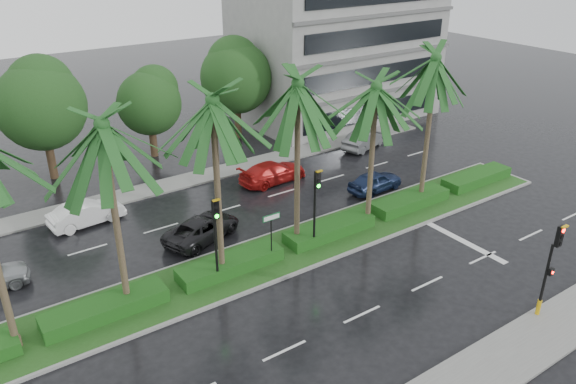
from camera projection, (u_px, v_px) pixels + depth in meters
ground at (294, 262)px, 27.58m from camera, size 120.00×120.00×0.00m
far_sidewalk at (188, 180)px, 36.48m from camera, size 40.00×2.00×0.12m
median at (283, 252)px, 28.29m from camera, size 36.00×4.00×0.15m
hedge at (283, 246)px, 28.13m from camera, size 35.20×1.40×0.60m
lane_markings at (347, 248)px, 28.82m from camera, size 34.00×13.06×0.01m
palm_row at (258, 108)px, 24.38m from camera, size 26.30×4.20×9.48m
signal_near at (550, 267)px, 22.61m from camera, size 0.34×0.45×4.36m
signal_median_left at (216, 229)px, 24.46m from camera, size 0.34×0.42×4.36m
signal_median_right at (316, 198)px, 27.30m from camera, size 0.34×0.42×4.36m
street_sign at (271, 226)px, 26.52m from camera, size 0.95×0.09×2.60m
bg_trees at (165, 87)px, 39.28m from camera, size 33.00×5.55×8.02m
building at (336, 45)px, 47.19m from camera, size 16.00×10.00×12.00m
car_white at (86, 213)px, 30.91m from camera, size 1.82×4.19×1.34m
car_darkgrey at (202, 228)px, 29.44m from camera, size 3.50×4.90×1.24m
car_red at (273, 172)px, 36.13m from camera, size 2.20×4.75×1.34m
car_blue at (375, 181)px, 34.92m from camera, size 1.72×3.81×1.27m
car_grey at (364, 139)px, 41.71m from camera, size 2.62×4.42×1.37m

